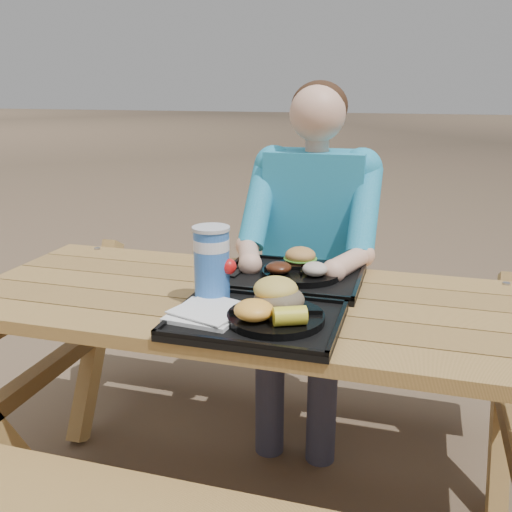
# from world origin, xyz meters

# --- Properties ---
(ground) EXTENTS (60.00, 60.00, 0.00)m
(ground) POSITION_xyz_m (0.00, 0.00, 0.00)
(ground) COLOR #999999
(ground) RESTS_ON ground
(picnic_table) EXTENTS (1.80, 1.49, 0.75)m
(picnic_table) POSITION_xyz_m (0.00, 0.00, 0.38)
(picnic_table) COLOR #999999
(picnic_table) RESTS_ON ground
(tray_near) EXTENTS (0.45, 0.35, 0.02)m
(tray_near) POSITION_xyz_m (0.06, -0.20, 0.76)
(tray_near) COLOR black
(tray_near) RESTS_ON picnic_table
(tray_far) EXTENTS (0.45, 0.35, 0.02)m
(tray_far) POSITION_xyz_m (0.07, 0.17, 0.76)
(tray_far) COLOR black
(tray_far) RESTS_ON picnic_table
(plate_near) EXTENTS (0.26, 0.26, 0.02)m
(plate_near) POSITION_xyz_m (0.12, -0.21, 0.78)
(plate_near) COLOR black
(plate_near) RESTS_ON tray_near
(plate_far) EXTENTS (0.26, 0.26, 0.02)m
(plate_far) POSITION_xyz_m (0.10, 0.18, 0.78)
(plate_far) COLOR black
(plate_far) RESTS_ON tray_far
(napkin_stack) EXTENTS (0.20, 0.20, 0.02)m
(napkin_stack) POSITION_xyz_m (-0.07, -0.23, 0.78)
(napkin_stack) COLOR silver
(napkin_stack) RESTS_ON tray_near
(soda_cup) EXTENTS (0.10, 0.10, 0.21)m
(soda_cup) POSITION_xyz_m (-0.10, -0.10, 0.87)
(soda_cup) COLOR #1752AF
(soda_cup) RESTS_ON tray_near
(condiment_bbq) EXTENTS (0.05, 0.05, 0.03)m
(condiment_bbq) POSITION_xyz_m (0.05, -0.09, 0.79)
(condiment_bbq) COLOR black
(condiment_bbq) RESTS_ON tray_near
(condiment_mustard) EXTENTS (0.05, 0.05, 0.03)m
(condiment_mustard) POSITION_xyz_m (0.12, -0.07, 0.79)
(condiment_mustard) COLOR gold
(condiment_mustard) RESTS_ON tray_near
(sandwich) EXTENTS (0.13, 0.13, 0.13)m
(sandwich) POSITION_xyz_m (0.11, -0.17, 0.86)
(sandwich) COLOR gold
(sandwich) RESTS_ON plate_near
(mac_cheese) EXTENTS (0.10, 0.10, 0.05)m
(mac_cheese) POSITION_xyz_m (0.07, -0.26, 0.82)
(mac_cheese) COLOR #FCB642
(mac_cheese) RESTS_ON plate_near
(corn_cob) EXTENTS (0.11, 0.11, 0.05)m
(corn_cob) POSITION_xyz_m (0.17, -0.27, 0.81)
(corn_cob) COLOR yellow
(corn_cob) RESTS_ON plate_near
(cutlery_far) EXTENTS (0.05, 0.17, 0.01)m
(cutlery_far) POSITION_xyz_m (-0.10, 0.18, 0.77)
(cutlery_far) COLOR black
(cutlery_far) RESTS_ON tray_far
(burger) EXTENTS (0.10, 0.10, 0.09)m
(burger) POSITION_xyz_m (0.09, 0.23, 0.84)
(burger) COLOR #BB8142
(burger) RESTS_ON plate_far
(baked_beans) EXTENTS (0.08, 0.08, 0.04)m
(baked_beans) POSITION_xyz_m (0.04, 0.13, 0.81)
(baked_beans) COLOR #431C0D
(baked_beans) RESTS_ON plate_far
(potato_salad) EXTENTS (0.08, 0.08, 0.04)m
(potato_salad) POSITION_xyz_m (0.16, 0.13, 0.81)
(potato_salad) COLOR beige
(potato_salad) RESTS_ON plate_far
(diner) EXTENTS (0.48, 0.84, 1.28)m
(diner) POSITION_xyz_m (0.07, 0.60, 0.64)
(diner) COLOR #1ABBAF
(diner) RESTS_ON ground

